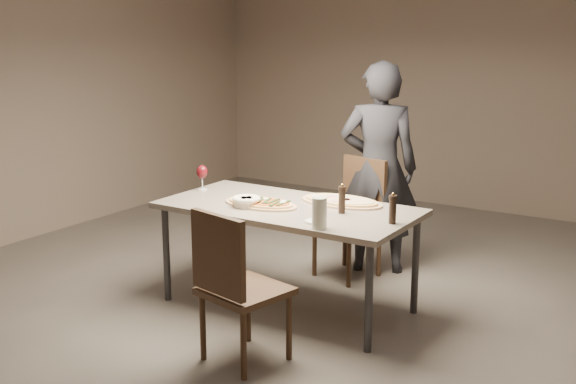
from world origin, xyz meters
The scene contains 14 objects.
room centered at (0.00, 0.00, 1.40)m, with size 7.00×7.00×7.00m.
dining_table centered at (0.00, 0.00, 0.69)m, with size 1.80×0.90×0.75m.
zucchini_pizza centered at (-0.17, -0.09, 0.77)m, with size 0.57×0.31×0.05m.
ham_pizza centered at (0.28, 0.27, 0.77)m, with size 0.62×0.34×0.04m.
bread_basket centered at (-0.23, -0.17, 0.79)m, with size 0.20×0.20×0.07m.
oil_dish centered at (0.38, -0.28, 0.76)m, with size 0.13×0.13×0.01m.
pepper_mill_left centered at (0.41, 0.02, 0.85)m, with size 0.05×0.05×0.20m.
pepper_mill_right centered at (0.81, -0.03, 0.85)m, with size 0.05×0.05×0.20m.
carafe centered at (0.47, -0.38, 0.85)m, with size 0.10×0.10×0.20m.
wine_glass centered at (-0.83, 0.08, 0.88)m, with size 0.09×0.09×0.19m.
side_plate centered at (-0.36, 0.01, 0.76)m, with size 0.20×0.20×0.01m.
chair_near centered at (0.22, -0.95, 0.53)m, with size 0.54×0.54×0.95m.
chair_far centered at (0.08, 0.89, 0.53)m, with size 0.54×0.54×0.95m.
diner centered at (0.19, 1.07, 0.86)m, with size 0.63×0.41×1.72m, color black.
Camera 1 is at (2.62, -4.16, 2.00)m, focal length 45.00 mm.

